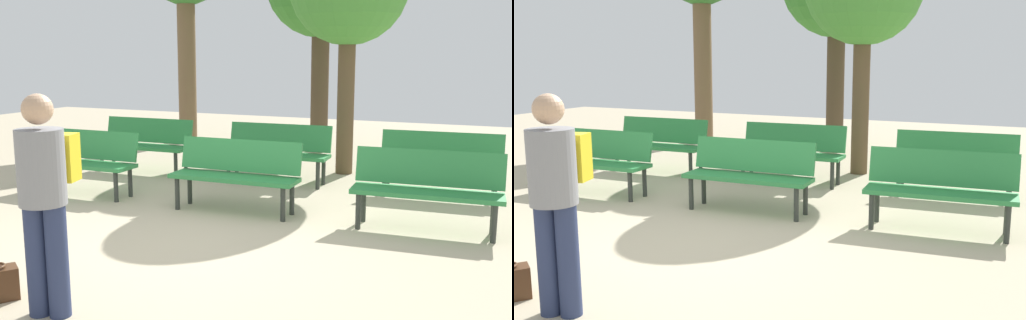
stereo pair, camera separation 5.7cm
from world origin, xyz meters
TOP-DOWN VIEW (x-y plane):
  - ground_plane at (0.00, 0.00)m, footprint 24.00×24.00m
  - bench_r0_c0 at (-2.35, 1.50)m, footprint 1.61×0.51m
  - bench_r0_c1 at (-0.03, 1.54)m, footprint 1.61×0.52m
  - bench_r0_c2 at (2.24, 1.67)m, footprint 1.63×0.58m
  - bench_r1_c0 at (-2.45, 3.13)m, footprint 1.61×0.53m
  - bench_r1_c1 at (-0.18, 3.27)m, footprint 1.62×0.56m
  - bench_r1_c2 at (2.18, 3.31)m, footprint 1.63×0.58m
  - visitor_with_backpack at (0.00, -1.67)m, footprint 0.44×0.58m

SIDE VIEW (x-z plane):
  - ground_plane at x=0.00m, z-range 0.00..0.00m
  - bench_r0_c0 at x=-2.35m, z-range 0.07..0.94m
  - bench_r0_c1 at x=-0.03m, z-range 0.07..0.94m
  - bench_r0_c2 at x=2.24m, z-range 0.07..0.94m
  - bench_r1_c0 at x=-2.45m, z-range 0.07..0.94m
  - bench_r1_c1 at x=-0.18m, z-range 0.07..0.94m
  - bench_r1_c2 at x=2.18m, z-range 0.07..0.94m
  - visitor_with_backpack at x=0.00m, z-range 0.11..1.76m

